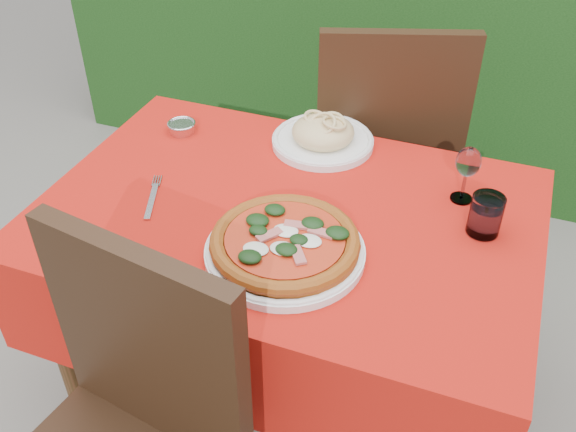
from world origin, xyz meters
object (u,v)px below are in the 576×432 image
(chair_far, at_px, (384,144))
(pizza_plate, at_px, (285,245))
(wine_glass, at_px, (468,164))
(pasta_plate, at_px, (323,136))
(steel_ramekin, at_px, (182,128))
(water_glass, at_px, (485,217))
(fork, at_px, (152,201))

(chair_far, height_order, pizza_plate, chair_far)
(chair_far, xyz_separation_m, wine_glass, (0.30, -0.45, 0.26))
(chair_far, bearing_deg, pasta_plate, 50.35)
(chair_far, bearing_deg, pizza_plate, 67.94)
(pizza_plate, xyz_separation_m, steel_ramekin, (-0.49, 0.42, -0.02))
(water_glass, xyz_separation_m, fork, (-0.82, -0.18, -0.04))
(pizza_plate, distance_m, pasta_plate, 0.51)
(steel_ramekin, bearing_deg, pasta_plate, 10.96)
(chair_far, distance_m, pasta_plate, 0.39)
(steel_ramekin, bearing_deg, pizza_plate, -40.25)
(chair_far, height_order, fork, chair_far)
(fork, bearing_deg, wine_glass, 0.23)
(pizza_plate, height_order, pasta_plate, pasta_plate)
(pasta_plate, bearing_deg, pizza_plate, -81.71)
(pasta_plate, relative_size, steel_ramekin, 3.77)
(water_glass, bearing_deg, pasta_plate, 153.21)
(pasta_plate, relative_size, water_glass, 2.87)
(pizza_plate, xyz_separation_m, water_glass, (0.42, 0.25, 0.01))
(pizza_plate, distance_m, fork, 0.41)
(steel_ramekin, bearing_deg, chair_far, 36.29)
(chair_far, height_order, steel_ramekin, chair_far)
(pasta_plate, relative_size, wine_glass, 1.90)
(water_glass, distance_m, fork, 0.84)
(water_glass, relative_size, wine_glass, 0.66)
(water_glass, distance_m, wine_glass, 0.15)
(pizza_plate, height_order, steel_ramekin, pizza_plate)
(pizza_plate, relative_size, pasta_plate, 1.40)
(chair_far, height_order, water_glass, chair_far)
(pasta_plate, height_order, water_glass, water_glass)
(pizza_plate, bearing_deg, chair_far, 86.54)
(pasta_plate, bearing_deg, fork, -127.21)
(chair_far, bearing_deg, fork, 40.43)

